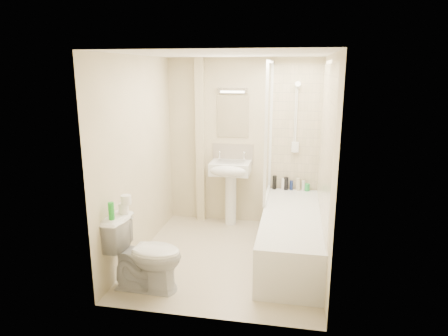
# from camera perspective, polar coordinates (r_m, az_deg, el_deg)

# --- Properties ---
(floor) EXTENTS (2.50, 2.50, 0.00)m
(floor) POSITION_cam_1_polar(r_m,az_deg,el_deg) (5.02, 0.57, -12.60)
(floor) COLOR beige
(floor) RESTS_ON ground
(wall_back) EXTENTS (2.20, 0.02, 2.40)m
(wall_back) POSITION_cam_1_polar(r_m,az_deg,el_deg) (5.81, 2.72, 3.63)
(wall_back) COLOR beige
(wall_back) RESTS_ON ground
(wall_left) EXTENTS (0.02, 2.50, 2.40)m
(wall_left) POSITION_cam_1_polar(r_m,az_deg,el_deg) (4.91, -12.16, 1.38)
(wall_left) COLOR beige
(wall_left) RESTS_ON ground
(wall_right) EXTENTS (0.02, 2.50, 2.40)m
(wall_right) POSITION_cam_1_polar(r_m,az_deg,el_deg) (4.55, 14.37, 0.27)
(wall_right) COLOR beige
(wall_right) RESTS_ON ground
(ceiling) EXTENTS (2.20, 2.50, 0.02)m
(ceiling) POSITION_cam_1_polar(r_m,az_deg,el_deg) (4.49, 0.64, 15.97)
(ceiling) COLOR white
(ceiling) RESTS_ON wall_back
(tile_back) EXTENTS (0.70, 0.01, 1.75)m
(tile_back) POSITION_cam_1_polar(r_m,az_deg,el_deg) (5.71, 10.23, 5.53)
(tile_back) COLOR beige
(tile_back) RESTS_ON wall_back
(tile_right) EXTENTS (0.01, 2.10, 1.75)m
(tile_right) POSITION_cam_1_polar(r_m,az_deg,el_deg) (4.66, 14.27, 3.43)
(tile_right) COLOR beige
(tile_right) RESTS_ON wall_right
(pipe_boxing) EXTENTS (0.12, 0.12, 2.40)m
(pipe_boxing) POSITION_cam_1_polar(r_m,az_deg,el_deg) (5.87, -3.38, 3.73)
(pipe_boxing) COLOR beige
(pipe_boxing) RESTS_ON ground
(splashback) EXTENTS (0.60, 0.02, 0.30)m
(splashback) POSITION_cam_1_polar(r_m,az_deg,el_deg) (5.86, 1.25, 2.03)
(splashback) COLOR beige
(splashback) RESTS_ON wall_back
(mirror) EXTENTS (0.46, 0.01, 0.60)m
(mirror) POSITION_cam_1_polar(r_m,az_deg,el_deg) (5.77, 1.28, 7.38)
(mirror) COLOR white
(mirror) RESTS_ON wall_back
(strip_light) EXTENTS (0.42, 0.07, 0.07)m
(strip_light) POSITION_cam_1_polar(r_m,az_deg,el_deg) (5.71, 1.26, 11.04)
(strip_light) COLOR silver
(strip_light) RESTS_ON wall_back
(bathtub) EXTENTS (0.70, 2.10, 0.55)m
(bathtub) POSITION_cam_1_polar(r_m,az_deg,el_deg) (4.98, 9.55, -9.35)
(bathtub) COLOR white
(bathtub) RESTS_ON ground
(shower_screen) EXTENTS (0.04, 0.92, 1.80)m
(shower_screen) POSITION_cam_1_polar(r_m,az_deg,el_deg) (5.29, 6.39, 5.27)
(shower_screen) COLOR white
(shower_screen) RESTS_ON bathtub
(shower_fixture) EXTENTS (0.10, 0.16, 0.99)m
(shower_fixture) POSITION_cam_1_polar(r_m,az_deg,el_deg) (5.65, 10.26, 6.68)
(shower_fixture) COLOR white
(shower_fixture) RESTS_ON wall_back
(pedestal_sink) EXTENTS (0.56, 0.51, 1.08)m
(pedestal_sink) POSITION_cam_1_polar(r_m,az_deg,el_deg) (5.70, 0.87, -1.06)
(pedestal_sink) COLOR white
(pedestal_sink) RESTS_ON ground
(bottle_black_a) EXTENTS (0.06, 0.06, 0.20)m
(bottle_black_a) POSITION_cam_1_polar(r_m,az_deg,el_deg) (5.81, 7.23, -2.06)
(bottle_black_a) COLOR black
(bottle_black_a) RESTS_ON bathtub
(bottle_white_a) EXTENTS (0.05, 0.05, 0.16)m
(bottle_white_a) POSITION_cam_1_polar(r_m,az_deg,el_deg) (5.81, 8.46, -2.28)
(bottle_white_a) COLOR white
(bottle_white_a) RESTS_ON bathtub
(bottle_black_b) EXTENTS (0.07, 0.07, 0.18)m
(bottle_black_b) POSITION_cam_1_polar(r_m,az_deg,el_deg) (5.81, 8.84, -2.21)
(bottle_black_b) COLOR black
(bottle_black_b) RESTS_ON bathtub
(bottle_blue) EXTENTS (0.05, 0.05, 0.14)m
(bottle_blue) POSITION_cam_1_polar(r_m,az_deg,el_deg) (5.81, 9.59, -2.45)
(bottle_blue) COLOR navy
(bottle_blue) RESTS_ON bathtub
(bottle_cream) EXTENTS (0.06, 0.06, 0.18)m
(bottle_cream) POSITION_cam_1_polar(r_m,az_deg,el_deg) (5.80, 10.53, -2.29)
(bottle_cream) COLOR beige
(bottle_cream) RESTS_ON bathtub
(bottle_white_b) EXTENTS (0.05, 0.05, 0.15)m
(bottle_white_b) POSITION_cam_1_polar(r_m,az_deg,el_deg) (5.81, 11.27, -2.49)
(bottle_white_b) COLOR silver
(bottle_white_b) RESTS_ON bathtub
(bottle_green) EXTENTS (0.07, 0.07, 0.10)m
(bottle_green) POSITION_cam_1_polar(r_m,az_deg,el_deg) (5.82, 11.79, -2.72)
(bottle_green) COLOR green
(bottle_green) RESTS_ON bathtub
(toilet) EXTENTS (0.49, 0.80, 0.78)m
(toilet) POSITION_cam_1_polar(r_m,az_deg,el_deg) (4.29, -11.17, -11.91)
(toilet) COLOR white
(toilet) RESTS_ON ground
(toilet_roll_lower) EXTENTS (0.11, 0.11, 0.10)m
(toilet_roll_lower) POSITION_cam_1_polar(r_m,az_deg,el_deg) (4.31, -14.16, -5.61)
(toilet_roll_lower) COLOR white
(toilet_roll_lower) RESTS_ON toilet
(toilet_roll_upper) EXTENTS (0.11, 0.11, 0.10)m
(toilet_roll_upper) POSITION_cam_1_polar(r_m,az_deg,el_deg) (4.25, -13.83, -4.42)
(toilet_roll_upper) COLOR white
(toilet_roll_upper) RESTS_ON toilet_roll_lower
(green_bottle) EXTENTS (0.06, 0.06, 0.18)m
(green_bottle) POSITION_cam_1_polar(r_m,az_deg,el_deg) (4.14, -15.81, -5.94)
(green_bottle) COLOR green
(green_bottle) RESTS_ON toilet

